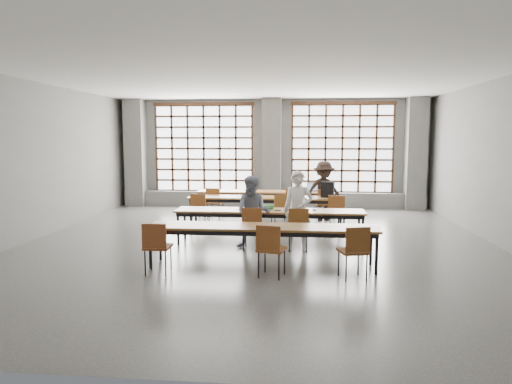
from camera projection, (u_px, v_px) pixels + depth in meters
floor at (258, 245)px, 9.67m from camera, size 11.00×11.00×0.00m
ceiling at (258, 76)px, 9.26m from camera, size 11.00×11.00×0.00m
wall_back at (272, 153)px, 14.90m from camera, size 10.00×0.00×10.00m
wall_front at (203, 196)px, 4.02m from camera, size 10.00×0.00×10.00m
wall_left at (29, 161)px, 9.91m from camera, size 0.00×11.00×11.00m
wall_right at (509, 163)px, 9.01m from camera, size 0.00×11.00×11.00m
column_left at (136, 153)px, 15.03m from camera, size 0.60×0.55×3.50m
column_mid at (272, 154)px, 14.63m from camera, size 0.60×0.55×3.50m
column_right at (416, 154)px, 14.22m from camera, size 0.60×0.55×3.50m
window_left at (204, 149)px, 15.01m from camera, size 3.32×0.12×3.00m
window_right at (342, 149)px, 14.60m from camera, size 3.32×0.12×3.00m
sill_ledge at (272, 199)px, 14.88m from camera, size 9.80×0.35×0.50m
desk_row_a at (267, 193)px, 13.11m from camera, size 4.00×0.70×0.73m
desk_row_b at (266, 199)px, 11.85m from camera, size 4.00×0.70×0.73m
desk_row_c at (270, 213)px, 9.71m from camera, size 4.00×0.70×0.73m
desk_row_d at (262, 230)px, 7.95m from camera, size 4.00×0.70×0.73m
chair_back_left at (214, 200)px, 12.63m from camera, size 0.48×0.48×0.88m
chair_back_mid at (294, 201)px, 12.43m from camera, size 0.49×0.49×0.88m
chair_back_right at (324, 201)px, 12.35m from camera, size 0.47×0.47×0.88m
chair_mid_left at (200, 207)px, 11.39m from camera, size 0.46×0.47×0.88m
chair_mid_centre at (281, 208)px, 11.21m from camera, size 0.53×0.53×0.88m
chair_mid_right at (337, 209)px, 11.08m from camera, size 0.49×0.49×0.88m
chair_front_left at (253, 224)px, 9.13m from camera, size 0.43×0.44×0.88m
chair_front_right at (298, 225)px, 9.05m from camera, size 0.45×0.45×0.88m
chair_near_left at (156, 243)px, 7.50m from camera, size 0.43×0.43×0.88m
chair_near_mid at (270, 245)px, 7.33m from camera, size 0.51×0.51×0.88m
chair_near_right at (355, 247)px, 7.21m from camera, size 0.51×0.52×0.88m
student_male at (298, 211)px, 9.14m from camera, size 0.60×0.41×1.60m
student_female at (253, 213)px, 9.23m from camera, size 0.78×0.63×1.49m
student_back at (324, 191)px, 12.45m from camera, size 1.17×0.85×1.62m
laptop_front at (297, 207)px, 9.74m from camera, size 0.45×0.42×0.26m
laptop_back at (314, 189)px, 13.08m from camera, size 0.39×0.34×0.26m
mouse at (315, 210)px, 9.59m from camera, size 0.11×0.08×0.04m
green_box at (267, 207)px, 9.78m from camera, size 0.26×0.13×0.09m
phone at (278, 210)px, 9.58m from camera, size 0.14×0.10×0.01m
paper_sheet_a at (243, 196)px, 11.94m from camera, size 0.34×0.28×0.00m
paper_sheet_b at (254, 197)px, 11.82m from camera, size 0.35×0.30×0.00m
backpack at (328, 190)px, 11.72m from camera, size 0.36×0.27×0.40m
plastic_bag at (298, 186)px, 13.05m from camera, size 0.32×0.29×0.29m
red_pouch at (158, 244)px, 7.58m from camera, size 0.20×0.08×0.06m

